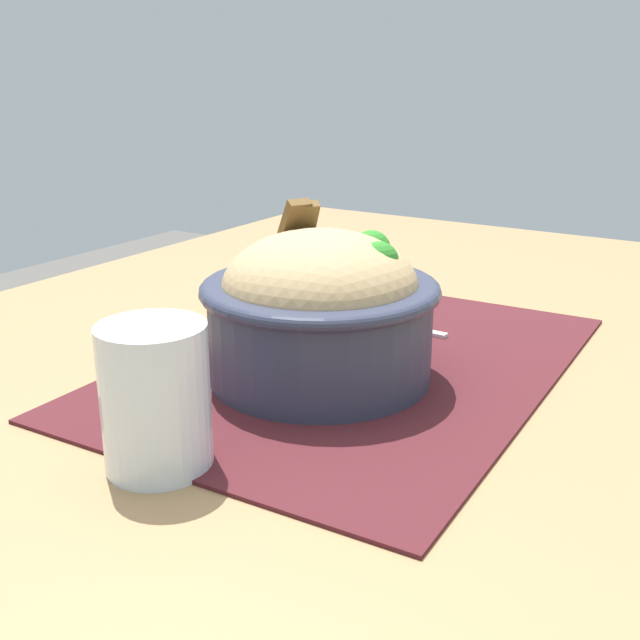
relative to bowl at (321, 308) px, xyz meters
name	(u,v)px	position (x,y,z in m)	size (l,w,h in m)	color
table	(367,430)	(0.04, -0.02, -0.12)	(1.31, 0.95, 0.73)	#99754C
placemat	(356,362)	(0.05, -0.01, -0.06)	(0.46, 0.33, 0.00)	#47191E
bowl	(321,308)	(0.00, 0.00, 0.00)	(0.19, 0.19, 0.14)	#2D3347
fork	(378,322)	(0.15, 0.02, -0.06)	(0.02, 0.13, 0.00)	silver
drinking_glass	(156,406)	(-0.18, 0.01, -0.02)	(0.07, 0.07, 0.10)	silver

